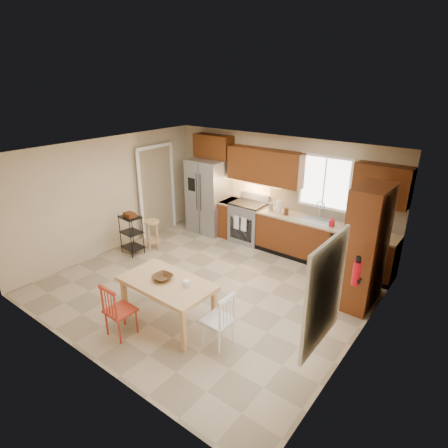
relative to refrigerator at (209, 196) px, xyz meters
name	(u,v)px	position (x,y,z in m)	size (l,w,h in m)	color
floor	(207,286)	(1.70, -2.12, -0.91)	(5.50, 5.50, 0.00)	tan
ceiling	(205,153)	(1.70, -2.12, 1.59)	(5.50, 5.00, 0.02)	silver
wall_back	(277,191)	(1.70, 0.38, 0.34)	(5.50, 0.02, 2.50)	#CCB793
wall_front	(80,283)	(1.70, -4.62, 0.34)	(5.50, 0.02, 2.50)	#CCB793
wall_left	(109,196)	(-1.05, -2.12, 0.34)	(0.02, 5.00, 2.50)	#CCB793
wall_right	(363,271)	(4.45, -2.12, 0.34)	(0.02, 5.00, 2.50)	#CCB793
refrigerator	(209,196)	(0.00, 0.00, 0.00)	(0.92, 0.75, 1.82)	gray
range_stove	(248,223)	(1.15, 0.06, -0.45)	(0.76, 0.63, 0.92)	gray
base_cabinet_narrow	(230,218)	(0.60, 0.08, -0.46)	(0.30, 0.60, 0.90)	#612C11
base_cabinet_run	(322,243)	(2.99, 0.08, -0.46)	(2.92, 0.60, 0.90)	#612C11
dishwasher	(343,255)	(3.55, -0.22, -0.46)	(0.60, 0.02, 0.78)	black
backsplash	(331,206)	(2.99, 0.36, 0.27)	(2.92, 0.03, 0.55)	beige
upper_over_fridge	(213,146)	(0.00, 0.20, 1.19)	(1.00, 0.35, 0.55)	#5C280F
upper_left_block	(265,166)	(1.45, 0.20, 0.92)	(1.80, 0.35, 0.75)	#5C280F
upper_right_block	(382,185)	(3.95, 0.20, 0.92)	(1.00, 0.35, 0.75)	#5C280F
window_back	(325,182)	(2.80, 0.35, 0.74)	(1.12, 0.04, 1.12)	white
sink	(316,222)	(2.80, 0.08, -0.05)	(0.62, 0.46, 0.16)	gray
undercab_glow	(252,182)	(1.15, 0.17, 0.52)	(1.60, 0.30, 0.01)	#FFBF66
soap_bottle	(332,222)	(3.18, -0.02, 0.09)	(0.09, 0.09, 0.19)	#B90C17
paper_towel	(279,206)	(1.95, 0.03, 0.13)	(0.12, 0.12, 0.28)	silver
canister_steel	(271,207)	(1.75, 0.03, 0.08)	(0.11, 0.11, 0.18)	gray
canister_wood	(286,212)	(2.15, 0.00, 0.06)	(0.10, 0.10, 0.14)	#513115
pantry	(366,247)	(4.13, -0.93, 0.14)	(0.50, 0.95, 2.10)	#612C11
fire_extinguisher	(357,273)	(4.33, -1.98, 0.19)	(0.12, 0.12, 0.36)	#B90C17
window_right	(325,293)	(4.38, -3.27, 0.54)	(0.04, 1.02, 1.32)	white
doorway	(157,191)	(-0.97, -0.82, 0.14)	(0.04, 0.95, 2.10)	#8C7A59
dining_table	(168,302)	(1.91, -3.33, -0.55)	(1.49, 0.84, 0.72)	tan
chair_red	(120,309)	(1.56, -3.98, -0.47)	(0.41, 0.41, 0.87)	#A02D18
chair_white	(217,319)	(2.86, -3.28, -0.47)	(0.41, 0.41, 0.87)	silver
table_bowl	(163,280)	(1.82, -3.33, -0.18)	(0.30, 0.30, 0.07)	#513115
table_jar	(187,284)	(2.24, -3.24, -0.15)	(0.10, 0.10, 0.12)	silver
bar_stool	(153,235)	(-0.29, -1.64, -0.56)	(0.34, 0.34, 0.69)	tan
utility_cart	(132,234)	(-0.50, -2.05, -0.46)	(0.45, 0.35, 0.90)	black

